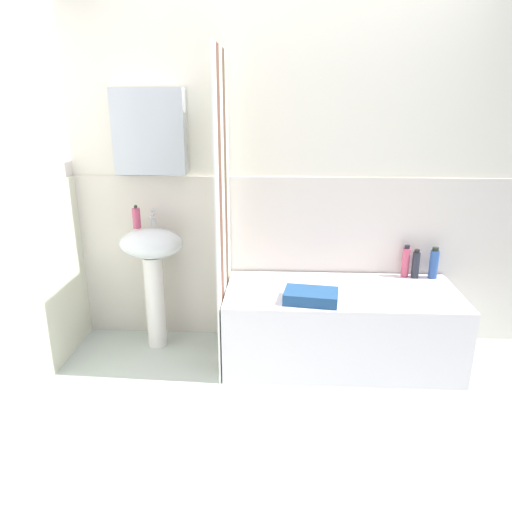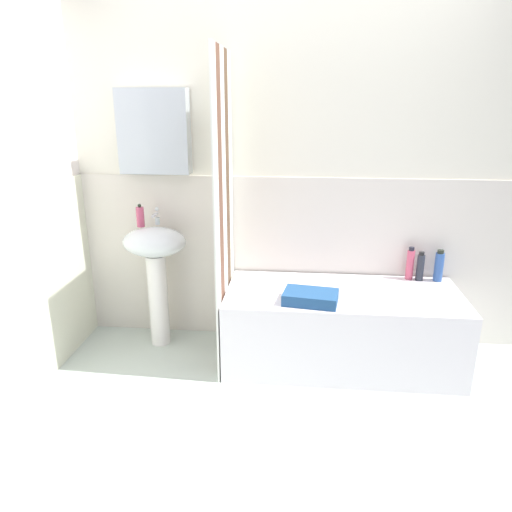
% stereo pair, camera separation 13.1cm
% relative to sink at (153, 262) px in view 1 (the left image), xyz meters
% --- Properties ---
extents(ground_plane, '(4.80, 5.60, 0.04)m').
position_rel_sink_xyz_m(ground_plane, '(0.96, -1.03, -0.66)').
color(ground_plane, silver).
extents(wall_back_tiled, '(3.60, 0.18, 2.40)m').
position_rel_sink_xyz_m(wall_back_tiled, '(0.90, 0.23, 0.50)').
color(wall_back_tiled, silver).
rests_on(wall_back_tiled, ground_plane).
extents(wall_left_tiled, '(0.07, 1.81, 2.40)m').
position_rel_sink_xyz_m(wall_left_tiled, '(-0.61, -0.69, 0.48)').
color(wall_left_tiled, white).
rests_on(wall_left_tiled, ground_plane).
extents(sink, '(0.44, 0.34, 0.87)m').
position_rel_sink_xyz_m(sink, '(0.00, 0.00, 0.00)').
color(sink, white).
rests_on(sink, ground_plane).
extents(faucet, '(0.03, 0.12, 0.12)m').
position_rel_sink_xyz_m(faucet, '(-0.00, 0.08, 0.29)').
color(faucet, silver).
rests_on(faucet, sink).
extents(soap_dispenser, '(0.05, 0.05, 0.16)m').
position_rel_sink_xyz_m(soap_dispenser, '(-0.10, 0.03, 0.30)').
color(soap_dispenser, '#C0486B').
rests_on(soap_dispenser, sink).
extents(bathtub, '(1.52, 0.68, 0.51)m').
position_rel_sink_xyz_m(bathtub, '(1.29, -0.15, -0.38)').
color(bathtub, white).
rests_on(bathtub, ground_plane).
extents(shower_curtain, '(0.01, 0.68, 2.00)m').
position_rel_sink_xyz_m(shower_curtain, '(0.52, -0.15, 0.36)').
color(shower_curtain, white).
rests_on(shower_curtain, ground_plane).
extents(lotion_bottle, '(0.06, 0.06, 0.22)m').
position_rel_sink_xyz_m(lotion_bottle, '(1.96, 0.12, -0.02)').
color(lotion_bottle, '#2F569D').
rests_on(lotion_bottle, bathtub).
extents(body_wash_bottle, '(0.05, 0.05, 0.21)m').
position_rel_sink_xyz_m(body_wash_bottle, '(1.83, 0.12, -0.03)').
color(body_wash_bottle, '#252A34').
rests_on(body_wash_bottle, bathtub).
extents(shampoo_bottle, '(0.05, 0.05, 0.23)m').
position_rel_sink_xyz_m(shampoo_bottle, '(1.77, 0.14, -0.02)').
color(shampoo_bottle, '#CC4D69').
rests_on(shampoo_bottle, bathtub).
extents(towel_folded, '(0.36, 0.26, 0.07)m').
position_rel_sink_xyz_m(towel_folded, '(1.08, -0.34, -0.09)').
color(towel_folded, navy).
rests_on(towel_folded, bathtub).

